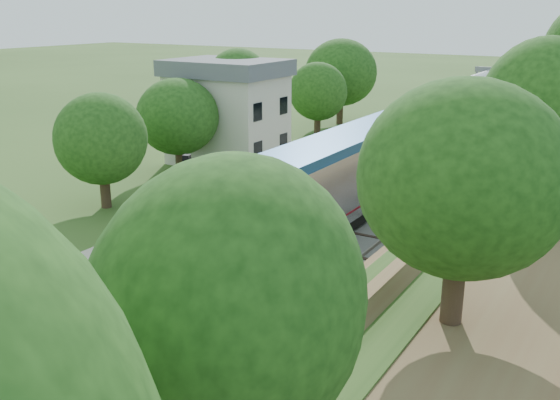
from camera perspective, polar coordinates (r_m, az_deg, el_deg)
The scene contains 9 objects.
trackbed at distance 71.03m, azimuth 20.91°, elevation 6.56°, with size 9.50×170.00×0.28m.
platform at distance 33.80m, azimuth -6.56°, elevation -2.88°, with size 6.40×68.00×0.38m, color #A79F87.
yellow_stripe at distance 32.16m, azimuth -2.54°, elevation -3.48°, with size 0.55×68.00×0.01m, color gold.
station_building at distance 48.86m, azimuth -4.84°, elevation 8.10°, with size 8.60×6.60×8.00m.
signal_gantry at distance 65.42m, azimuth 20.90°, elevation 9.97°, with size 8.40×0.38×6.20m.
trees_behind_platform at distance 39.84m, azimuth -9.49°, elevation 6.53°, with size 7.82×53.32×7.21m.
train at distance 86.84m, azimuth 21.88°, elevation 9.76°, with size 3.24×129.80×4.77m.
lamppost_far at distance 29.49m, azimuth -8.31°, elevation -1.05°, with size 0.49×0.49×4.92m.
signal_farside at distance 35.49m, azimuth 16.98°, elevation 3.09°, with size 0.31×0.24×5.60m.
Camera 1 is at (14.51, -8.95, 11.66)m, focal length 40.00 mm.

